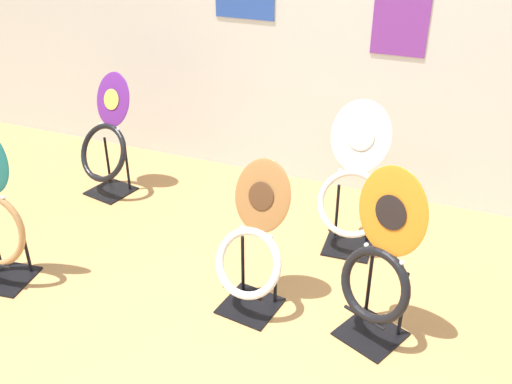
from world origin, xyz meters
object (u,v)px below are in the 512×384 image
(toilet_seat_display_purple_note, at_px, (107,142))
(toilet_seat_display_woodgrain, at_px, (253,247))
(toilet_seat_display_white_plain, at_px, (355,183))
(toilet_seat_display_orange_sun, at_px, (379,269))

(toilet_seat_display_purple_note, bearing_deg, toilet_seat_display_woodgrain, -28.50)
(toilet_seat_display_white_plain, bearing_deg, toilet_seat_display_orange_sun, -67.90)
(toilet_seat_display_purple_note, bearing_deg, toilet_seat_display_orange_sun, -20.34)
(toilet_seat_display_orange_sun, distance_m, toilet_seat_display_purple_note, 2.16)
(toilet_seat_display_purple_note, height_order, toilet_seat_display_woodgrain, toilet_seat_display_purple_note)
(toilet_seat_display_orange_sun, distance_m, toilet_seat_display_woodgrain, 0.63)
(toilet_seat_display_orange_sun, height_order, toilet_seat_display_purple_note, toilet_seat_display_orange_sun)
(toilet_seat_display_woodgrain, bearing_deg, toilet_seat_display_white_plain, 65.71)
(toilet_seat_display_orange_sun, bearing_deg, toilet_seat_display_white_plain, 112.10)
(toilet_seat_display_purple_note, distance_m, toilet_seat_display_woodgrain, 1.59)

